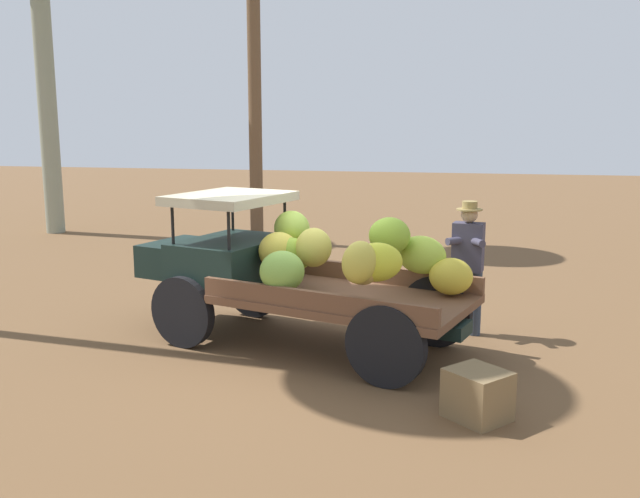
# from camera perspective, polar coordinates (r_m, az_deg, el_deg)

# --- Properties ---
(ground_plane) EXTENTS (60.00, 60.00, 0.00)m
(ground_plane) POSITION_cam_1_polar(r_m,az_deg,el_deg) (9.29, -1.87, -7.43)
(ground_plane) COLOR brown
(truck) EXTENTS (4.66, 2.79, 1.90)m
(truck) POSITION_cam_1_polar(r_m,az_deg,el_deg) (8.94, -2.57, -1.69)
(truck) COLOR black
(truck) RESTS_ON ground
(farmer) EXTENTS (0.52, 0.49, 1.81)m
(farmer) POSITION_cam_1_polar(r_m,az_deg,el_deg) (9.50, 11.92, -0.83)
(farmer) COLOR #343E4E
(farmer) RESTS_ON ground
(wooden_crate) EXTENTS (0.72, 0.72, 0.49)m
(wooden_crate) POSITION_cam_1_polar(r_m,az_deg,el_deg) (7.07, 12.70, -11.50)
(wooden_crate) COLOR brown
(wooden_crate) RESTS_ON ground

